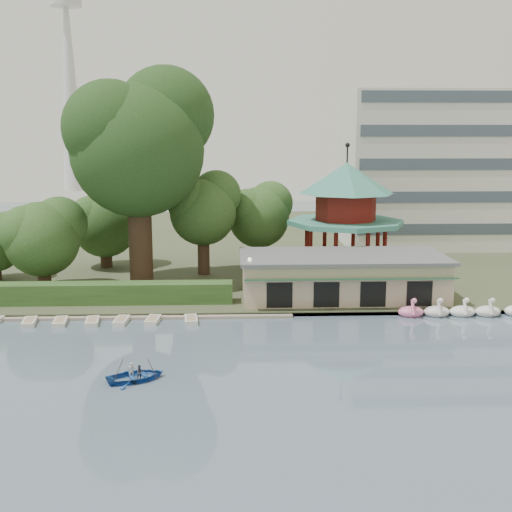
{
  "coord_description": "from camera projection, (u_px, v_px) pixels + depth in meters",
  "views": [
    {
      "loc": [
        -0.04,
        -34.63,
        15.12
      ],
      "look_at": [
        2.0,
        18.0,
        5.0
      ],
      "focal_mm": 45.0,
      "sensor_mm": 36.0,
      "label": 1
    }
  ],
  "objects": [
    {
      "name": "ground_plane",
      "position": [
        233.0,
        401.0,
        36.84
      ],
      "size": [
        220.0,
        220.0,
        0.0
      ],
      "primitive_type": "plane",
      "color": "slate",
      "rests_on": "ground"
    },
    {
      "name": "swan_boats",
      "position": [
        489.0,
        311.0,
        53.9
      ],
      "size": [
        15.07,
        2.07,
        1.92
      ],
      "color": "pink",
      "rests_on": "ground"
    },
    {
      "name": "office_building",
      "position": [
        479.0,
        175.0,
        84.33
      ],
      "size": [
        38.0,
        18.0,
        20.0
      ],
      "color": "silver",
      "rests_on": "shore"
    },
    {
      "name": "embankment",
      "position": [
        233.0,
        314.0,
        53.79
      ],
      "size": [
        220.0,
        0.6,
        0.3
      ],
      "primitive_type": "cube",
      "color": "gray",
      "rests_on": "ground"
    },
    {
      "name": "boathouse",
      "position": [
        342.0,
        275.0,
        58.34
      ],
      "size": [
        18.6,
        9.39,
        3.9
      ],
      "color": "tan",
      "rests_on": "shore"
    },
    {
      "name": "pavilion",
      "position": [
        346.0,
        207.0,
        67.28
      ],
      "size": [
        12.4,
        12.4,
        13.5
      ],
      "color": "tan",
      "rests_on": "shore"
    },
    {
      "name": "dock",
      "position": [
        88.0,
        317.0,
        53.24
      ],
      "size": [
        34.0,
        1.6,
        0.24
      ],
      "primitive_type": "cube",
      "color": "gray",
      "rests_on": "ground"
    },
    {
      "name": "hedge",
      "position": [
        61.0,
        293.0,
        56.14
      ],
      "size": [
        30.0,
        2.0,
        1.8
      ],
      "primitive_type": "cube",
      "color": "#325423",
      "rests_on": "shore"
    },
    {
      "name": "small_trees",
      "position": [
        115.0,
        222.0,
        66.39
      ],
      "size": [
        39.75,
        17.35,
        10.93
      ],
      "color": "#3A281C",
      "rests_on": "shore"
    },
    {
      "name": "rowboat_with_passengers",
      "position": [
        136.0,
        372.0,
        39.77
      ],
      "size": [
        6.02,
        5.24,
        2.01
      ],
      "color": "#194691",
      "rests_on": "ground"
    },
    {
      "name": "shore",
      "position": [
        232.0,
        244.0,
        87.83
      ],
      "size": [
        220.0,
        70.0,
        0.4
      ],
      "primitive_type": "cube",
      "color": "#424930",
      "rests_on": "ground"
    },
    {
      "name": "big_tree",
      "position": [
        139.0,
        139.0,
        61.44
      ],
      "size": [
        14.1,
        13.14,
        21.25
      ],
      "color": "#3A281C",
      "rests_on": "shore"
    },
    {
      "name": "moored_rowboats",
      "position": [
        43.0,
        321.0,
        51.67
      ],
      "size": [
        24.96,
        2.7,
        0.36
      ],
      "color": "silver",
      "rests_on": "ground"
    },
    {
      "name": "lamp_post",
      "position": [
        250.0,
        273.0,
        54.91
      ],
      "size": [
        0.36,
        0.36,
        4.28
      ],
      "color": "black",
      "rests_on": "shore"
    },
    {
      "name": "broadcast_tower",
      "position": [
        69.0,
        59.0,
        166.22
      ],
      "size": [
        8.0,
        8.0,
        96.0
      ],
      "color": "silver",
      "rests_on": "ground"
    }
  ]
}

